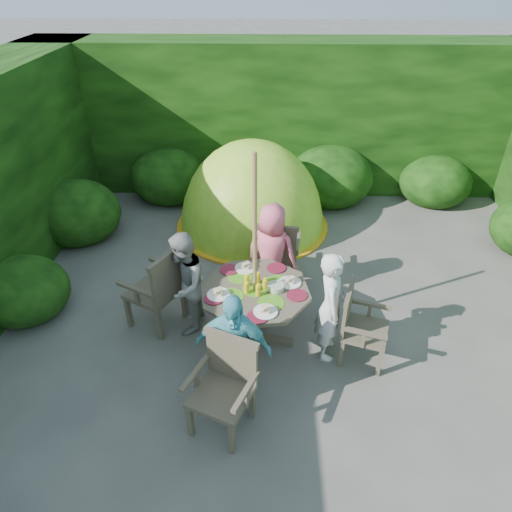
{
  "coord_description": "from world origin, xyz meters",
  "views": [
    {
      "loc": [
        -0.48,
        -3.97,
        3.63
      ],
      "look_at": [
        -0.6,
        0.22,
        0.85
      ],
      "focal_mm": 32.0,
      "sensor_mm": 36.0,
      "label": 1
    }
  ],
  "objects_px": {
    "parasol_pole": "(255,257)",
    "garden_chair_front": "(225,384)",
    "child_front": "(233,348)",
    "garden_chair_right": "(359,324)",
    "dome_tent": "(252,225)",
    "patio_table": "(255,297)",
    "child_left": "(184,284)",
    "child_right": "(331,306)",
    "garden_chair_back": "(277,251)",
    "child_back": "(272,253)",
    "garden_chair_left": "(159,288)"
  },
  "relations": [
    {
      "from": "child_left",
      "to": "patio_table",
      "type": "bearing_deg",
      "value": 80.67
    },
    {
      "from": "child_back",
      "to": "garden_chair_back",
      "type": "bearing_deg",
      "value": -85.61
    },
    {
      "from": "child_right",
      "to": "child_front",
      "type": "xyz_separation_m",
      "value": [
        -0.96,
        -0.6,
        -0.02
      ]
    },
    {
      "from": "garden_chair_right",
      "to": "garden_chair_front",
      "type": "xyz_separation_m",
      "value": [
        -1.31,
        -0.84,
        0.03
      ]
    },
    {
      "from": "patio_table",
      "to": "child_front",
      "type": "relative_size",
      "value": 1.18
    },
    {
      "from": "garden_chair_back",
      "to": "dome_tent",
      "type": "xyz_separation_m",
      "value": [
        -0.38,
        1.5,
        -0.48
      ]
    },
    {
      "from": "parasol_pole",
      "to": "garden_chair_front",
      "type": "bearing_deg",
      "value": -102.06
    },
    {
      "from": "patio_table",
      "to": "child_left",
      "type": "xyz_separation_m",
      "value": [
        -0.78,
        0.18,
        0.03
      ]
    },
    {
      "from": "patio_table",
      "to": "parasol_pole",
      "type": "relative_size",
      "value": 0.65
    },
    {
      "from": "child_left",
      "to": "child_front",
      "type": "xyz_separation_m",
      "value": [
        0.6,
        -0.96,
        -0.0
      ]
    },
    {
      "from": "parasol_pole",
      "to": "child_back",
      "type": "bearing_deg",
      "value": 77.2
    },
    {
      "from": "child_right",
      "to": "child_front",
      "type": "distance_m",
      "value": 1.13
    },
    {
      "from": "garden_chair_left",
      "to": "child_front",
      "type": "height_order",
      "value": "child_front"
    },
    {
      "from": "child_front",
      "to": "garden_chair_back",
      "type": "bearing_deg",
      "value": 85.11
    },
    {
      "from": "garden_chair_right",
      "to": "child_back",
      "type": "height_order",
      "value": "child_back"
    },
    {
      "from": "garden_chair_left",
      "to": "dome_tent",
      "type": "distance_m",
      "value": 2.58
    },
    {
      "from": "parasol_pole",
      "to": "child_front",
      "type": "distance_m",
      "value": 0.94
    },
    {
      "from": "child_right",
      "to": "dome_tent",
      "type": "bearing_deg",
      "value": 22.68
    },
    {
      "from": "garden_chair_left",
      "to": "parasol_pole",
      "type": "bearing_deg",
      "value": 106.03
    },
    {
      "from": "garden_chair_right",
      "to": "dome_tent",
      "type": "relative_size",
      "value": 0.31
    },
    {
      "from": "garden_chair_right",
      "to": "garden_chair_front",
      "type": "bearing_deg",
      "value": 140.13
    },
    {
      "from": "garden_chair_back",
      "to": "dome_tent",
      "type": "height_order",
      "value": "dome_tent"
    },
    {
      "from": "garden_chair_left",
      "to": "child_left",
      "type": "xyz_separation_m",
      "value": [
        0.29,
        -0.04,
        0.09
      ]
    },
    {
      "from": "patio_table",
      "to": "garden_chair_left",
      "type": "distance_m",
      "value": 1.1
    },
    {
      "from": "garden_chair_back",
      "to": "child_front",
      "type": "height_order",
      "value": "child_front"
    },
    {
      "from": "patio_table",
      "to": "garden_chair_back",
      "type": "distance_m",
      "value": 1.11
    },
    {
      "from": "garden_chair_left",
      "to": "garden_chair_back",
      "type": "distance_m",
      "value": 1.58
    },
    {
      "from": "garden_chair_back",
      "to": "dome_tent",
      "type": "distance_m",
      "value": 1.61
    },
    {
      "from": "child_back",
      "to": "child_front",
      "type": "height_order",
      "value": "child_back"
    },
    {
      "from": "patio_table",
      "to": "parasol_pole",
      "type": "height_order",
      "value": "parasol_pole"
    },
    {
      "from": "garden_chair_back",
      "to": "child_left",
      "type": "distance_m",
      "value": 1.37
    },
    {
      "from": "garden_chair_right",
      "to": "dome_tent",
      "type": "distance_m",
      "value": 3.09
    },
    {
      "from": "parasol_pole",
      "to": "garden_chair_right",
      "type": "relative_size",
      "value": 2.62
    },
    {
      "from": "garden_chair_back",
      "to": "child_front",
      "type": "bearing_deg",
      "value": 84.27
    },
    {
      "from": "child_right",
      "to": "garden_chair_right",
      "type": "bearing_deg",
      "value": -97.22
    },
    {
      "from": "garden_chair_left",
      "to": "child_right",
      "type": "distance_m",
      "value": 1.9
    },
    {
      "from": "child_front",
      "to": "parasol_pole",
      "type": "bearing_deg",
      "value": 85.34
    },
    {
      "from": "garden_chair_left",
      "to": "child_right",
      "type": "bearing_deg",
      "value": 105.54
    },
    {
      "from": "patio_table",
      "to": "garden_chair_front",
      "type": "relative_size",
      "value": 1.62
    },
    {
      "from": "garden_chair_left",
      "to": "garden_chair_front",
      "type": "bearing_deg",
      "value": 60.66
    },
    {
      "from": "garden_chair_right",
      "to": "child_left",
      "type": "bearing_deg",
      "value": 94.87
    },
    {
      "from": "parasol_pole",
      "to": "garden_chair_right",
      "type": "distance_m",
      "value": 1.28
    },
    {
      "from": "parasol_pole",
      "to": "child_front",
      "type": "relative_size",
      "value": 1.8
    },
    {
      "from": "garden_chair_front",
      "to": "child_left",
      "type": "relative_size",
      "value": 0.72
    },
    {
      "from": "garden_chair_right",
      "to": "garden_chair_back",
      "type": "distance_m",
      "value": 1.55
    },
    {
      "from": "patio_table",
      "to": "child_back",
      "type": "relative_size",
      "value": 1.13
    },
    {
      "from": "patio_table",
      "to": "parasol_pole",
      "type": "distance_m",
      "value": 0.51
    },
    {
      "from": "child_right",
      "to": "child_left",
      "type": "xyz_separation_m",
      "value": [
        -1.56,
        0.35,
        -0.02
      ]
    },
    {
      "from": "garden_chair_front",
      "to": "child_right",
      "type": "xyz_separation_m",
      "value": [
        1.01,
        0.9,
        0.16
      ]
    },
    {
      "from": "garden_chair_front",
      "to": "dome_tent",
      "type": "distance_m",
      "value": 3.68
    }
  ]
}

